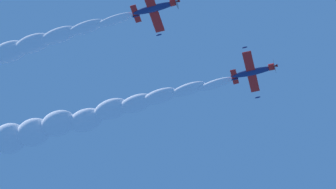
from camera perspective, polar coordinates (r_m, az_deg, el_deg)
name	(u,v)px	position (r m, az deg, el deg)	size (l,w,h in m)	color
airplane_lead	(254,72)	(87.58, 9.03, 2.39)	(7.77, 7.67, 3.91)	navy
airplane_left_wingman	(156,8)	(82.71, -1.32, 9.10)	(7.93, 7.67, 3.52)	navy
smoke_trail_lead	(66,123)	(93.62, -10.64, -2.95)	(19.93, 40.79, 7.18)	white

